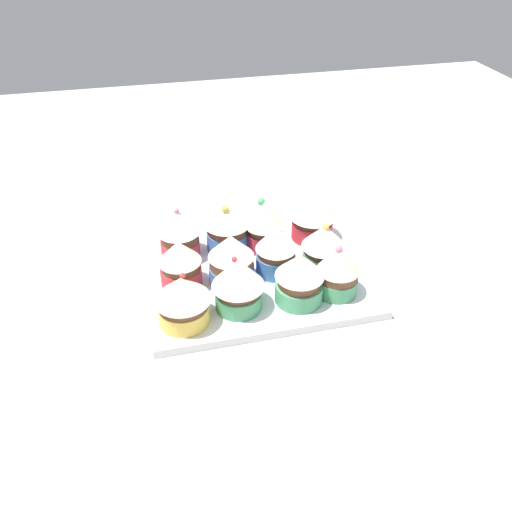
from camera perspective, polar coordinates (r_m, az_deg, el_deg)
ground_plane at (r=73.62cm, az=0.00°, el=-3.61°), size 180.00×180.00×3.00cm
baking_tray at (r=72.31cm, az=0.00°, el=-2.32°), size 29.65×23.03×1.20cm
cupcake_0 at (r=63.06cm, az=-7.93°, el=-4.61°), size 6.83×6.83×6.82cm
cupcake_1 at (r=64.29cm, az=-1.93°, el=-2.87°), size 6.57×6.57×7.51cm
cupcake_2 at (r=65.75cm, az=4.72°, el=-2.33°), size 6.19×6.19×7.00cm
cupcake_3 at (r=67.57cm, az=8.87°, el=-1.51°), size 5.44×5.44×7.25cm
cupcake_4 at (r=68.89cm, az=-8.21°, el=-0.70°), size 5.60×5.60×6.81cm
cupcake_5 at (r=68.59cm, az=-2.69°, el=-0.33°), size 6.02×6.02×7.25cm
cupcake_6 at (r=70.28cm, az=2.19°, el=0.70°), size 5.50×5.50×7.21cm
cupcake_7 at (r=71.56cm, az=7.32°, el=1.06°), size 6.00×6.00×7.21cm
cupcake_8 at (r=74.18cm, az=-8.32°, el=2.61°), size 6.00×6.00×7.77cm
cupcake_9 at (r=75.14cm, az=-3.14°, el=3.25°), size 6.59×6.59×7.43cm
cupcake_10 at (r=75.06cm, az=0.92°, el=3.51°), size 5.82×5.82×7.85cm
cupcake_11 at (r=77.83cm, az=6.15°, el=4.38°), size 6.75×6.75×7.13cm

